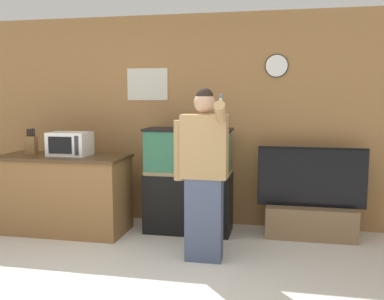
{
  "coord_description": "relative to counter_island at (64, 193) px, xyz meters",
  "views": [
    {
      "loc": [
        1.24,
        -2.68,
        1.59
      ],
      "look_at": [
        0.36,
        1.59,
        1.05
      ],
      "focal_mm": 40.0,
      "sensor_mm": 36.0,
      "label": 1
    }
  ],
  "objects": [
    {
      "name": "tv_on_stand",
      "position": [
        2.85,
        0.36,
        -0.16
      ],
      "size": [
        1.21,
        0.4,
        1.03
      ],
      "color": "brown",
      "rests_on": "ground_plane"
    },
    {
      "name": "aquarium_on_stand",
      "position": [
        1.44,
        0.29,
        0.16
      ],
      "size": [
        1.01,
        0.46,
        1.23
      ],
      "color": "black",
      "rests_on": "ground_plane"
    },
    {
      "name": "microwave",
      "position": [
        0.08,
        0.03,
        0.59
      ],
      "size": [
        0.46,
        0.34,
        0.27
      ],
      "color": "white",
      "rests_on": "counter_island"
    },
    {
      "name": "person_standing",
      "position": [
        1.77,
        -0.56,
        0.42
      ],
      "size": [
        0.53,
        0.4,
        1.68
      ],
      "color": "#424C66",
      "rests_on": "ground_plane"
    },
    {
      "name": "counter_island",
      "position": [
        0.0,
        0.0,
        0.0
      ],
      "size": [
        1.52,
        0.68,
        0.91
      ],
      "color": "brown",
      "rests_on": "ground_plane"
    },
    {
      "name": "knife_block",
      "position": [
        -0.43,
        0.04,
        0.57
      ],
      "size": [
        0.13,
        0.09,
        0.31
      ],
      "color": "brown",
      "rests_on": "counter_island"
    },
    {
      "name": "wall_back_paneled",
      "position": [
        1.25,
        0.72,
        0.84
      ],
      "size": [
        10.0,
        0.08,
        2.6
      ],
      "color": "olive",
      "rests_on": "ground_plane"
    }
  ]
}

